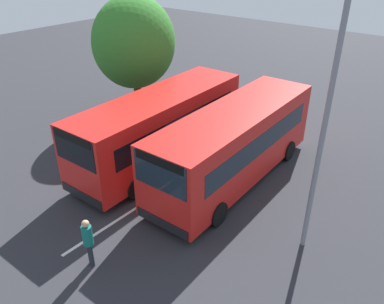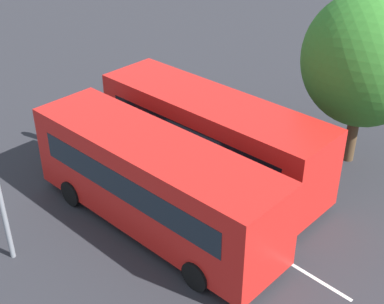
% 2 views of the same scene
% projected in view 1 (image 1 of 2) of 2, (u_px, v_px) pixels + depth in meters
% --- Properties ---
extents(ground_plane, '(68.13, 68.13, 0.00)m').
position_uv_depth(ground_plane, '(195.00, 170.00, 17.01)').
color(ground_plane, '#2B2B30').
extents(bus_far_left, '(9.28, 2.85, 3.15)m').
position_uv_depth(bus_far_left, '(160.00, 126.00, 16.99)').
color(bus_far_left, red).
rests_on(bus_far_left, ground).
extents(bus_center_left, '(9.28, 2.84, 3.15)m').
position_uv_depth(bus_center_left, '(234.00, 143.00, 15.57)').
color(bus_center_left, red).
rests_on(bus_center_left, ground).
extents(pedestrian, '(0.41, 0.41, 1.76)m').
position_uv_depth(pedestrian, '(88.00, 239.00, 11.54)').
color(pedestrian, '#232833').
rests_on(pedestrian, ground).
extents(street_lamp, '(0.79, 2.59, 8.13)m').
position_uv_depth(street_lamp, '(319.00, 114.00, 10.76)').
color(street_lamp, gray).
rests_on(street_lamp, ground).
extents(depot_tree, '(4.70, 4.23, 6.64)m').
position_uv_depth(depot_tree, '(134.00, 43.00, 20.50)').
color(depot_tree, '#4C3823').
rests_on(depot_tree, ground).
extents(lane_stripe_outer_left, '(13.79, 0.24, 0.01)m').
position_uv_depth(lane_stripe_outer_left, '(195.00, 170.00, 17.01)').
color(lane_stripe_outer_left, silver).
rests_on(lane_stripe_outer_left, ground).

